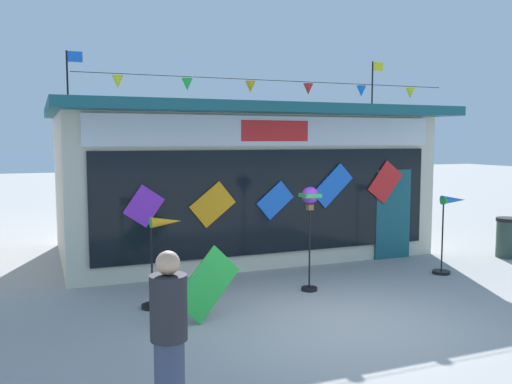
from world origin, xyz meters
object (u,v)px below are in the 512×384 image
Objects in this scene: wind_spinner_center_left at (449,223)px; display_kite_on_ground at (207,284)px; wind_spinner_left at (310,209)px; person_near_camera at (169,340)px; wind_spinner_far_left at (161,251)px; kite_shop_building at (238,179)px; trash_bin at (507,237)px.

wind_spinner_center_left reaches higher than display_kite_on_ground.
person_near_camera is at bearing -132.53° from wind_spinner_left.
person_near_camera is (-0.72, -3.69, -0.05)m from wind_spinner_far_left.
display_kite_on_ground is (-2.20, -4.70, -1.17)m from kite_shop_building.
kite_shop_building reaches higher than trash_bin.
trash_bin is at bearing -29.66° from kite_shop_building.
person_near_camera reaches higher than wind_spinner_center_left.
wind_spinner_left is at bearing -90.85° from kite_shop_building.
trash_bin is 0.89× the size of display_kite_on_ground.
display_kite_on_ground is (-7.59, -1.63, 0.09)m from trash_bin.
trash_bin is (8.79, 4.40, -0.40)m from person_near_camera.
kite_shop_building is at bearing 150.34° from trash_bin.
wind_spinner_center_left is 2.44m from trash_bin.
trash_bin is at bearing 5.02° from wind_spinner_far_left.
kite_shop_building is 4.59× the size of wind_spinner_left.
kite_shop_building is 8.26m from person_near_camera.
wind_spinner_far_left reaches higher than display_kite_on_ground.
wind_spinner_left is 5.59m from trash_bin.
wind_spinner_center_left is (3.11, -3.73, -0.70)m from kite_shop_building.
kite_shop_building reaches higher than person_near_camera.
person_near_camera reaches higher than display_kite_on_ground.
kite_shop_building is at bearing 89.15° from wind_spinner_left.
person_near_camera reaches higher than trash_bin.
trash_bin is at bearing 16.20° from wind_spinner_center_left.
wind_spinner_left is 2.04× the size of trash_bin.
wind_spinner_far_left is 3.76m from person_near_camera.
wind_spinner_left is (2.63, -0.04, 0.55)m from wind_spinner_far_left.
kite_shop_building is 4.91m from wind_spinner_center_left.
wind_spinner_center_left is at bearing -163.80° from trash_bin.
wind_spinner_center_left is at bearing 0.48° from wind_spinner_far_left.
kite_shop_building reaches higher than display_kite_on_ground.
wind_spinner_center_left is 1.73× the size of trash_bin.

